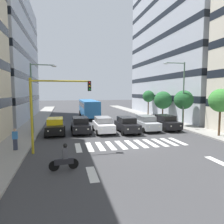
% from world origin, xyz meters
% --- Properties ---
extents(ground_plane, '(180.00, 180.00, 0.00)m').
position_xyz_m(ground_plane, '(0.00, 0.00, 0.00)').
color(ground_plane, '#38383A').
extents(sidewalk_right, '(2.73, 90.00, 0.15)m').
position_xyz_m(sidewalk_right, '(9.60, 0.00, 0.07)').
color(sidewalk_right, gray).
rests_on(sidewalk_right, ground_plane).
extents(building_left_block_0, '(8.66, 25.92, 27.80)m').
position_xyz_m(building_left_block_0, '(-15.28, -18.56, 13.90)').
color(building_left_block_0, '#ADB2BC').
rests_on(building_left_block_0, ground_plane).
extents(building_right_block_0, '(8.66, 22.73, 20.09)m').
position_xyz_m(building_right_block_0, '(15.28, -20.15, 10.04)').
color(building_right_block_0, '#ADB2BC').
rests_on(building_right_block_0, ground_plane).
extents(crosswalk_markings, '(9.45, 2.80, 0.01)m').
position_xyz_m(crosswalk_markings, '(0.00, 0.00, 0.00)').
color(crosswalk_markings, silver).
rests_on(crosswalk_markings, ground_plane).
extents(lane_arrow_0, '(0.50, 2.20, 0.01)m').
position_xyz_m(lane_arrow_0, '(-4.12, 5.50, 0.00)').
color(lane_arrow_0, silver).
rests_on(lane_arrow_0, ground_plane).
extents(lane_arrow_1, '(0.50, 2.20, 0.01)m').
position_xyz_m(lane_arrow_1, '(4.12, 5.50, 0.00)').
color(lane_arrow_1, silver).
rests_on(lane_arrow_1, ground_plane).
extents(car_0, '(2.02, 4.44, 1.72)m').
position_xyz_m(car_0, '(-6.25, -5.48, 0.89)').
color(car_0, black).
rests_on(car_0, ground_plane).
extents(car_1, '(2.02, 4.44, 1.72)m').
position_xyz_m(car_1, '(-3.73, -5.51, 0.89)').
color(car_1, '#B2B7BC').
rests_on(car_1, ground_plane).
extents(car_2, '(2.02, 4.44, 1.72)m').
position_xyz_m(car_2, '(-1.16, -4.88, 0.89)').
color(car_2, black).
rests_on(car_2, ground_plane).
extents(car_3, '(2.02, 4.44, 1.72)m').
position_xyz_m(car_3, '(1.40, -5.40, 0.89)').
color(car_3, silver).
rests_on(car_3, ground_plane).
extents(car_4, '(2.02, 4.44, 1.72)m').
position_xyz_m(car_4, '(3.85, -5.86, 0.89)').
color(car_4, black).
rests_on(car_4, ground_plane).
extents(car_5, '(2.02, 4.44, 1.72)m').
position_xyz_m(car_5, '(6.51, -5.73, 0.89)').
color(car_5, black).
rests_on(car_5, ground_plane).
extents(bus_behind_traffic, '(2.78, 10.50, 3.00)m').
position_xyz_m(bus_behind_traffic, '(1.40, -18.77, 1.86)').
color(bus_behind_traffic, '#286BAD').
rests_on(bus_behind_traffic, ground_plane).
extents(motorcycle_with_rider, '(1.70, 0.39, 1.57)m').
position_xyz_m(motorcycle_with_rider, '(5.60, 4.51, 0.65)').
color(motorcycle_with_rider, black).
rests_on(motorcycle_with_rider, ground_plane).
extents(traffic_light_gantry, '(4.41, 0.36, 5.50)m').
position_xyz_m(traffic_light_gantry, '(6.58, 0.84, 3.71)').
color(traffic_light_gantry, '#AD991E').
rests_on(traffic_light_gantry, ground_plane).
extents(street_lamp_left, '(2.88, 0.28, 7.95)m').
position_xyz_m(street_lamp_left, '(-8.41, -6.04, 4.94)').
color(street_lamp_left, '#4C6B56').
rests_on(street_lamp_left, sidewalk_left).
extents(street_lamp_right, '(2.72, 0.28, 7.33)m').
position_xyz_m(street_lamp_right, '(8.42, -6.43, 4.60)').
color(street_lamp_right, '#4C6B56').
rests_on(street_lamp_right, sidewalk_right).
extents(street_tree_0, '(2.29, 2.29, 4.66)m').
position_xyz_m(street_tree_0, '(-9.42, -0.56, 3.64)').
color(street_tree_0, '#513823').
rests_on(street_tree_0, sidewalk_left).
extents(street_tree_1, '(2.42, 2.42, 4.54)m').
position_xyz_m(street_tree_1, '(-9.33, -6.71, 3.47)').
color(street_tree_1, '#513823').
rests_on(street_tree_1, sidewalk_left).
extents(street_tree_2, '(2.77, 2.77, 4.42)m').
position_xyz_m(street_tree_2, '(-9.54, -12.63, 3.18)').
color(street_tree_2, '#513823').
rests_on(street_tree_2, sidewalk_left).
extents(street_tree_3, '(2.19, 2.19, 4.59)m').
position_xyz_m(street_tree_3, '(-9.89, -19.05, 3.63)').
color(street_tree_3, '#513823').
rests_on(street_tree_3, sidewalk_left).
extents(pedestrian_waiting, '(0.36, 0.24, 1.63)m').
position_xyz_m(pedestrian_waiting, '(9.18, 0.07, 1.00)').
color(pedestrian_waiting, '#2D3347').
rests_on(pedestrian_waiting, sidewalk_right).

